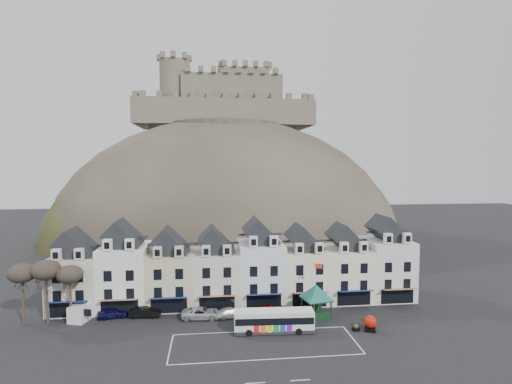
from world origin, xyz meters
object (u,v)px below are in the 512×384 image
red_buoy (370,323)px  car_black (145,312)px  bus_shelter (316,292)px  white_van (85,310)px  car_white (231,313)px  car_maroon (269,310)px  bus (274,320)px  flagpole (315,285)px  car_charcoal (285,312)px  car_navy (113,313)px  car_silver (201,313)px

red_buoy → car_black: red_buoy is taller
bus_shelter → white_van: (-31.96, 3.46, -2.50)m
car_white → car_maroon: (5.34, 0.08, 0.13)m
bus → bus_shelter: 7.97m
bus_shelter → car_white: (-11.69, 1.45, -2.96)m
bus → white_van: bus is taller
bus_shelter → white_van: size_ratio=1.36×
flagpole → car_charcoal: 5.69m
bus → car_charcoal: 5.59m
flagpole → car_charcoal: flagpole is taller
bus → car_white: (-5.11, 5.47, -0.92)m
bus_shelter → flagpole: 1.08m
car_navy → car_silver: car_silver is taller
flagpole → car_maroon: 7.36m
car_navy → car_charcoal: 23.89m
car_navy → car_black: size_ratio=0.95×
bus → car_white: bus is taller
red_buoy → car_black: (-29.42, 7.87, -0.31)m
bus → car_silver: (-9.28, 5.45, -0.81)m
white_van → car_charcoal: size_ratio=1.36×
car_black → bus: bearing=-108.0°
car_maroon → car_charcoal: (2.09, -0.55, -0.15)m
flagpole → car_charcoal: bearing=177.0°
bus → car_maroon: bearing=90.8°
red_buoy → car_silver: red_buoy is taller
flagpole → car_black: 24.07m
bus → bus_shelter: size_ratio=1.42×
car_charcoal → car_black: bearing=97.6°
flagpole → white_van: bearing=175.2°
bus_shelter → bus: bearing=-161.0°
car_black → car_maroon: (17.33, -1.25, 0.08)m
car_silver → car_charcoal: size_ratio=1.39×
car_navy → white_van: bearing=73.8°
bus → car_maroon: bus is taller
flagpole → car_maroon: flagpole is taller
white_van → car_black: (8.28, -0.68, -0.42)m
flagpole → car_white: 12.31m
white_van → car_maroon: 25.69m
bus → car_navy: bus is taller
bus → flagpole: flagpole is taller
car_navy → car_charcoal: (23.80, -2.04, -0.05)m
car_white → bus: bearing=-150.1°
car_silver → car_charcoal: bearing=-88.0°
car_black → car_silver: 7.94m
red_buoy → car_black: 30.46m
white_van → car_black: white_van is taller
car_black → car_white: bearing=-92.7°
car_navy → red_buoy: bearing=-113.4°
car_charcoal → car_navy: bearing=98.0°
bus → car_black: bearing=161.4°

